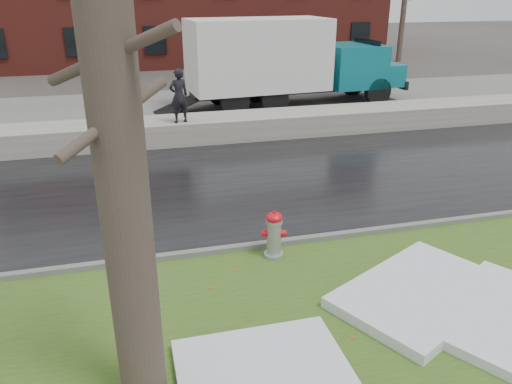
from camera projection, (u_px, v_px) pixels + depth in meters
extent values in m
plane|color=#47423D|center=(270.00, 276.00, 8.75)|extent=(120.00, 120.00, 0.00)
cube|color=#304B19|center=(292.00, 318.00, 7.62)|extent=(60.00, 4.50, 0.04)
cube|color=black|center=(221.00, 185.00, 12.77)|extent=(60.00, 7.00, 0.03)
cube|color=slate|center=(182.00, 111.00, 20.38)|extent=(60.00, 9.00, 0.03)
cube|color=slate|center=(256.00, 246.00, 9.62)|extent=(60.00, 0.15, 0.14)
cube|color=#A09D92|center=(197.00, 129.00, 16.39)|extent=(60.00, 1.60, 0.75)
cylinder|color=brown|center=(51.00, 14.00, 29.38)|extent=(0.36, 0.36, 6.50)
cylinder|color=brown|center=(50.00, 7.00, 29.25)|extent=(1.40, 0.61, 0.63)
cylinder|color=brown|center=(404.00, 11.00, 32.71)|extent=(0.36, 0.36, 6.50)
cylinder|color=brown|center=(404.00, 5.00, 32.57)|extent=(1.40, 0.61, 0.63)
cylinder|color=#9A9BA1|center=(274.00, 237.00, 9.18)|extent=(0.32, 0.32, 0.80)
ellipsoid|color=red|center=(274.00, 217.00, 9.02)|extent=(0.37, 0.37, 0.18)
cylinder|color=red|center=(274.00, 212.00, 8.98)|extent=(0.07, 0.07, 0.06)
cylinder|color=red|center=(265.00, 233.00, 9.14)|extent=(0.14, 0.15, 0.13)
cylinder|color=red|center=(283.00, 233.00, 9.15)|extent=(0.14, 0.15, 0.13)
cylinder|color=#9A9BA1|center=(274.00, 229.00, 9.30)|extent=(0.18, 0.15, 0.16)
cylinder|color=brown|center=(116.00, 127.00, 4.89)|extent=(0.70, 0.70, 6.79)
cylinder|color=brown|center=(108.00, 56.00, 4.63)|extent=(1.30, 1.24, 0.71)
cylinder|color=brown|center=(115.00, 117.00, 4.85)|extent=(1.13, 1.02, 0.61)
cube|color=black|center=(288.00, 90.00, 21.09)|extent=(8.32, 1.73, 0.23)
cube|color=silver|center=(258.00, 55.00, 20.10)|extent=(5.77, 3.05, 2.79)
cube|color=#0D6B79|center=(351.00, 65.00, 21.66)|extent=(2.58, 2.67, 1.76)
cube|color=#0D6B79|center=(380.00, 73.00, 22.27)|extent=(1.43, 2.37, 0.93)
cube|color=black|center=(367.00, 50.00, 21.64)|extent=(0.26, 2.06, 0.93)
cube|color=black|center=(177.00, 106.00, 19.75)|extent=(1.87, 1.38, 0.69)
cylinder|color=black|center=(378.00, 91.00, 21.32)|extent=(1.16, 0.41, 1.14)
cylinder|color=black|center=(352.00, 83.00, 23.21)|extent=(1.16, 0.41, 1.14)
cylinder|color=black|center=(274.00, 99.00, 19.86)|extent=(1.16, 0.41, 1.14)
cylinder|color=black|center=(256.00, 89.00, 21.75)|extent=(1.16, 0.41, 1.14)
cylinder|color=black|center=(235.00, 102.00, 19.35)|extent=(1.16, 0.41, 1.14)
cylinder|color=black|center=(220.00, 92.00, 21.24)|extent=(1.16, 0.41, 1.14)
imported|color=black|center=(179.00, 96.00, 15.41)|extent=(0.70, 0.55, 1.67)
cube|color=silver|center=(263.00, 370.00, 6.45)|extent=(2.20, 1.60, 0.14)
cube|color=silver|center=(421.00, 293.00, 8.05)|extent=(3.31, 2.88, 0.18)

